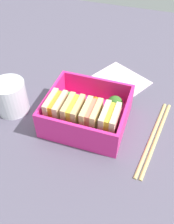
# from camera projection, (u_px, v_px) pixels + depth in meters

# --- Properties ---
(ground_plane) EXTENTS (1.20, 1.20, 0.02)m
(ground_plane) POSITION_uv_depth(u_px,v_px,m) (87.00, 124.00, 0.53)
(ground_plane) COLOR #544E62
(bento_tray) EXTENTS (0.16, 0.14, 0.01)m
(bento_tray) POSITION_uv_depth(u_px,v_px,m) (87.00, 119.00, 0.52)
(bento_tray) COLOR #E72886
(bento_tray) RESTS_ON ground_plane
(bento_rim) EXTENTS (0.16, 0.14, 0.05)m
(bento_rim) POSITION_uv_depth(u_px,v_px,m) (87.00, 109.00, 0.49)
(bento_rim) COLOR #E72886
(bento_rim) RESTS_ON bento_tray
(sandwich_left) EXTENTS (0.03, 0.06, 0.06)m
(sandwich_left) POSITION_uv_depth(u_px,v_px,m) (109.00, 123.00, 0.46)
(sandwich_left) COLOR beige
(sandwich_left) RESTS_ON bento_tray
(sandwich_center_left) EXTENTS (0.03, 0.06, 0.06)m
(sandwich_center_left) POSITION_uv_depth(u_px,v_px,m) (91.00, 118.00, 0.47)
(sandwich_center_left) COLOR #E3C381
(sandwich_center_left) RESTS_ON bento_tray
(sandwich_center) EXTENTS (0.03, 0.06, 0.06)m
(sandwich_center) POSITION_uv_depth(u_px,v_px,m) (74.00, 114.00, 0.47)
(sandwich_center) COLOR tan
(sandwich_center) RESTS_ON bento_tray
(sandwich_center_right) EXTENTS (0.03, 0.06, 0.06)m
(sandwich_center_right) POSITION_uv_depth(u_px,v_px,m) (57.00, 110.00, 0.48)
(sandwich_center_right) COLOR beige
(sandwich_center_right) RESTS_ON bento_tray
(broccoli_floret) EXTENTS (0.03, 0.03, 0.04)m
(broccoli_floret) POSITION_uv_depth(u_px,v_px,m) (115.00, 104.00, 0.50)
(broccoli_floret) COLOR #98CC62
(broccoli_floret) RESTS_ON bento_tray
(carrot_stick_far_left) EXTENTS (0.02, 0.05, 0.01)m
(carrot_stick_far_left) POSITION_uv_depth(u_px,v_px,m) (90.00, 105.00, 0.53)
(carrot_stick_far_left) COLOR orange
(carrot_stick_far_left) RESTS_ON bento_tray
(strawberry_far_left) EXTENTS (0.03, 0.03, 0.03)m
(strawberry_far_left) POSITION_uv_depth(u_px,v_px,m) (69.00, 98.00, 0.53)
(strawberry_far_left) COLOR red
(strawberry_far_left) RESTS_ON bento_tray
(chopstick_pair) EXTENTS (0.05, 0.21, 0.01)m
(chopstick_pair) POSITION_uv_depth(u_px,v_px,m) (155.00, 135.00, 0.49)
(chopstick_pair) COLOR tan
(chopstick_pair) RESTS_ON ground_plane
(drinking_glass) EXTENTS (0.07, 0.07, 0.07)m
(drinking_glass) POSITION_uv_depth(u_px,v_px,m) (11.00, 97.00, 0.52)
(drinking_glass) COLOR white
(drinking_glass) RESTS_ON ground_plane
(folded_napkin) EXTENTS (0.15, 0.14, 0.00)m
(folded_napkin) POSITION_uv_depth(u_px,v_px,m) (122.00, 79.00, 0.62)
(folded_napkin) COLOR silver
(folded_napkin) RESTS_ON ground_plane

